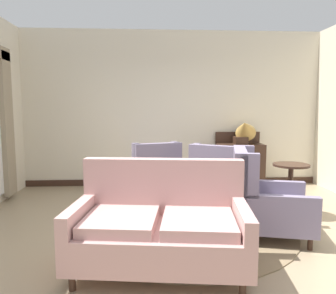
{
  "coord_description": "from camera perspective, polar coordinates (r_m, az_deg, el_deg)",
  "views": [
    {
      "loc": [
        -0.47,
        -3.65,
        1.51
      ],
      "look_at": [
        -0.21,
        0.8,
        0.98
      ],
      "focal_mm": 34.92,
      "sensor_mm": 36.0,
      "label": 1
    }
  ],
  "objects": [
    {
      "name": "porcelain_vase",
      "position": [
        4.1,
        1.91,
        -6.0
      ],
      "size": [
        0.19,
        0.19,
        0.32
      ],
      "color": "#4C7A66",
      "rests_on": "coffee_table"
    },
    {
      "name": "ground",
      "position": [
        3.98,
        3.81,
        -15.6
      ],
      "size": [
        8.16,
        8.16,
        0.0
      ],
      "primitive_type": "plane",
      "color": "#9E896B"
    },
    {
      "name": "wall_back",
      "position": [
        6.45,
        0.83,
        6.63
      ],
      "size": [
        5.99,
        0.08,
        3.0
      ],
      "primitive_type": "cube",
      "color": "beige",
      "rests_on": "ground"
    },
    {
      "name": "gramophone",
      "position": [
        6.32,
        13.21,
        2.99
      ],
      "size": [
        0.54,
        0.61,
        0.57
      ],
      "color": "#382319",
      "rests_on": "sideboard"
    },
    {
      "name": "sideboard",
      "position": [
        6.46,
        12.38,
        -2.62
      ],
      "size": [
        0.88,
        0.44,
        1.06
      ],
      "color": "#382319",
      "rests_on": "ground"
    },
    {
      "name": "armchair_foreground_right",
      "position": [
        4.08,
        16.23,
        -8.94
      ],
      "size": [
        1.07,
        1.03,
        1.04
      ],
      "rotation": [
        0.0,
        0.0,
        7.62
      ],
      "color": "slate",
      "rests_on": "ground"
    },
    {
      "name": "armchair_beside_settee",
      "position": [
        5.44,
        -2.61,
        -4.81
      ],
      "size": [
        0.97,
        1.0,
        0.97
      ],
      "rotation": [
        0.0,
        0.0,
        3.46
      ],
      "color": "slate",
      "rests_on": "ground"
    },
    {
      "name": "baseboard_back",
      "position": [
        6.56,
        0.84,
        -6.06
      ],
      "size": [
        5.83,
        0.03,
        0.12
      ],
      "primitive_type": "cube",
      "color": "#382319",
      "rests_on": "ground"
    },
    {
      "name": "settee",
      "position": [
        3.14,
        -1.34,
        -13.76
      ],
      "size": [
        1.7,
        1.07,
        1.01
      ],
      "rotation": [
        0.0,
        0.0,
        -0.13
      ],
      "color": "tan",
      "rests_on": "ground"
    },
    {
      "name": "coffee_table",
      "position": [
        4.21,
        2.34,
        -8.87
      ],
      "size": [
        0.86,
        0.86,
        0.47
      ],
      "color": "#382319",
      "rests_on": "ground"
    },
    {
      "name": "area_rug",
      "position": [
        4.25,
        3.29,
        -14.0
      ],
      "size": [
        2.67,
        2.67,
        0.01
      ],
      "primitive_type": "cylinder",
      "color": "#847051",
      "rests_on": "ground"
    },
    {
      "name": "side_table",
      "position": [
        4.93,
        20.57,
        -6.19
      ],
      "size": [
        0.5,
        0.5,
        0.74
      ],
      "color": "#382319",
      "rests_on": "ground"
    },
    {
      "name": "armchair_near_sideboard",
      "position": [
        5.19,
        9.08,
        -5.45
      ],
      "size": [
        1.09,
        1.09,
        0.97
      ],
      "rotation": [
        0.0,
        0.0,
        2.6
      ],
      "color": "slate",
      "rests_on": "ground"
    }
  ]
}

